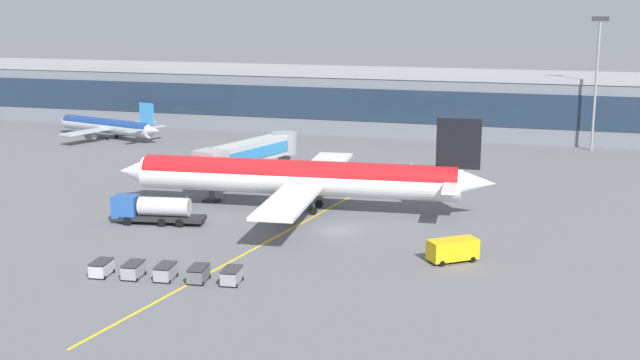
% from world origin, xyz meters
% --- Properties ---
extents(ground_plane, '(700.00, 700.00, 0.00)m').
position_xyz_m(ground_plane, '(0.00, 0.00, 0.00)').
color(ground_plane, slate).
extents(apron_lead_in_line, '(12.02, 79.18, 0.01)m').
position_xyz_m(apron_lead_in_line, '(-4.69, 2.00, 0.00)').
color(apron_lead_in_line, yellow).
rests_on(apron_lead_in_line, ground_plane).
extents(terminal_building, '(197.18, 17.89, 12.05)m').
position_xyz_m(terminal_building, '(-12.35, 74.01, 6.04)').
color(terminal_building, slate).
rests_on(terminal_building, ground_plane).
extents(main_airliner, '(47.80, 38.08, 12.11)m').
position_xyz_m(main_airliner, '(-6.85, 7.46, 4.20)').
color(main_airliner, white).
rests_on(main_airliner, ground_plane).
extents(jet_bridge, '(8.60, 19.83, 6.89)m').
position_xyz_m(jet_bridge, '(-16.73, 17.00, 5.17)').
color(jet_bridge, '#B2B7BC').
rests_on(jet_bridge, ground_plane).
extents(fuel_tanker, '(11.06, 4.13, 3.25)m').
position_xyz_m(fuel_tanker, '(-21.39, -3.38, 1.75)').
color(fuel_tanker, '#232326').
rests_on(fuel_tanker, ground_plane).
extents(crew_van, '(5.23, 4.75, 2.30)m').
position_xyz_m(crew_van, '(14.16, -7.92, 1.31)').
color(crew_van, yellow).
rests_on(crew_van, ground_plane).
extents(baggage_cart_0, '(1.89, 2.81, 1.48)m').
position_xyz_m(baggage_cart_0, '(-17.15, -21.76, 0.78)').
color(baggage_cart_0, '#B2B7BC').
rests_on(baggage_cart_0, ground_plane).
extents(baggage_cart_1, '(1.89, 2.81, 1.48)m').
position_xyz_m(baggage_cart_1, '(-13.97, -21.39, 0.78)').
color(baggage_cart_1, gray).
rests_on(baggage_cart_1, ground_plane).
extents(baggage_cart_2, '(1.89, 2.81, 1.48)m').
position_xyz_m(baggage_cart_2, '(-10.79, -21.03, 0.78)').
color(baggage_cart_2, gray).
rests_on(baggage_cart_2, ground_plane).
extents(baggage_cart_3, '(1.89, 2.81, 1.48)m').
position_xyz_m(baggage_cart_3, '(-7.61, -20.66, 0.78)').
color(baggage_cart_3, '#595B60').
rests_on(baggage_cart_3, ground_plane).
extents(baggage_cart_4, '(1.89, 2.81, 1.48)m').
position_xyz_m(baggage_cart_4, '(-4.43, -20.30, 0.78)').
color(baggage_cart_4, gray).
rests_on(baggage_cart_4, ground_plane).
extents(commuter_jet_far, '(26.60, 21.30, 7.44)m').
position_xyz_m(commuter_jet_far, '(-58.52, 49.13, 2.42)').
color(commuter_jet_far, '#B2B7BC').
rests_on(commuter_jet_far, ground_plane).
extents(apron_light_mast_0, '(2.80, 0.50, 22.95)m').
position_xyz_m(apron_light_mast_0, '(29.00, 62.05, 13.45)').
color(apron_light_mast_0, gray).
rests_on(apron_light_mast_0, ground_plane).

